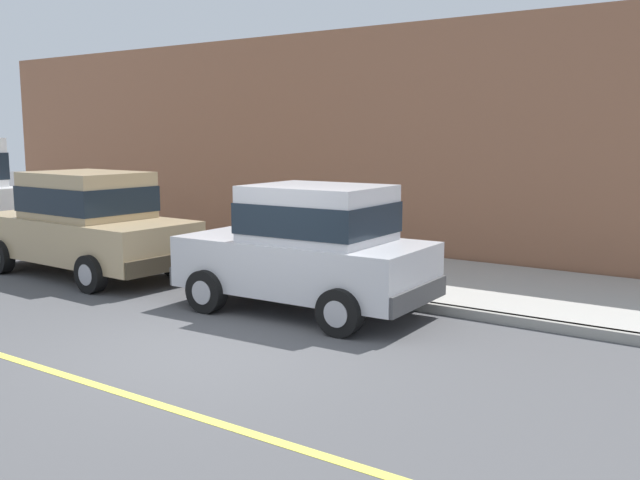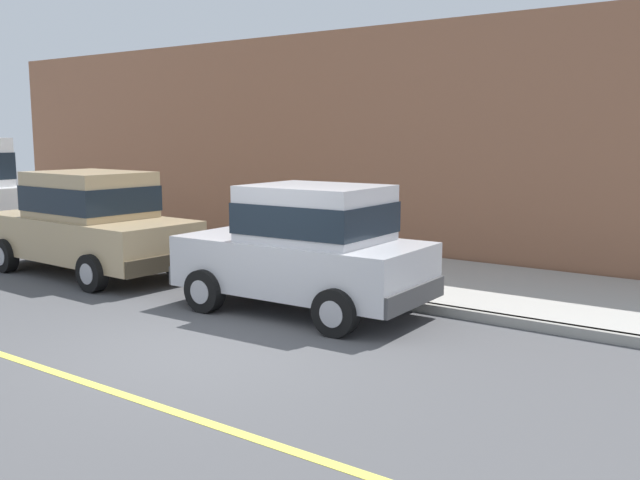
{
  "view_description": "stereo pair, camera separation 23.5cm",
  "coord_description": "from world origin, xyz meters",
  "px_view_note": "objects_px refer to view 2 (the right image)",
  "views": [
    {
      "loc": [
        -6.09,
        -5.84,
        2.61
      ],
      "look_at": [
        3.51,
        0.82,
        0.85
      ],
      "focal_mm": 39.67,
      "sensor_mm": 36.0,
      "label": 1
    },
    {
      "loc": [
        -5.95,
        -6.03,
        2.61
      ],
      "look_at": [
        3.51,
        0.82,
        0.85
      ],
      "focal_mm": 39.67,
      "sensor_mm": 36.0,
      "label": 2
    }
  ],
  "objects_px": {
    "dog_white": "(337,245)",
    "car_tan_sedan": "(89,222)",
    "car_silver_hatchback": "(307,247)",
    "fire_hydrant": "(166,240)"
  },
  "relations": [
    {
      "from": "dog_white",
      "to": "car_tan_sedan",
      "type": "bearing_deg",
      "value": 135.67
    },
    {
      "from": "dog_white",
      "to": "car_silver_hatchback",
      "type": "bearing_deg",
      "value": -152.37
    },
    {
      "from": "dog_white",
      "to": "fire_hydrant",
      "type": "bearing_deg",
      "value": 121.55
    },
    {
      "from": "car_tan_sedan",
      "to": "fire_hydrant",
      "type": "height_order",
      "value": "car_tan_sedan"
    },
    {
      "from": "dog_white",
      "to": "fire_hydrant",
      "type": "xyz_separation_m",
      "value": [
        -1.82,
        2.97,
        0.05
      ]
    },
    {
      "from": "car_tan_sedan",
      "to": "dog_white",
      "type": "xyz_separation_m",
      "value": [
        3.38,
        -3.3,
        -0.55
      ]
    },
    {
      "from": "car_tan_sedan",
      "to": "car_silver_hatchback",
      "type": "bearing_deg",
      "value": -88.82
    },
    {
      "from": "dog_white",
      "to": "fire_hydrant",
      "type": "relative_size",
      "value": 1.03
    },
    {
      "from": "fire_hydrant",
      "to": "dog_white",
      "type": "bearing_deg",
      "value": -58.45
    },
    {
      "from": "car_silver_hatchback",
      "to": "fire_hydrant",
      "type": "xyz_separation_m",
      "value": [
        1.45,
        4.68,
        -0.5
      ]
    }
  ]
}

